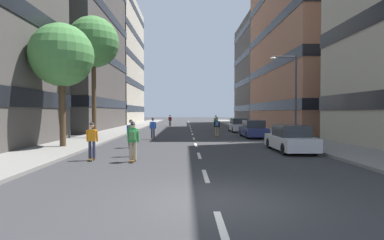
# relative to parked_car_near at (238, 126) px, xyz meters

# --- Properties ---
(ground_plane) EXTENTS (175.02, 175.02, 0.00)m
(ground_plane) POSITION_rel_parked_car_near_xyz_m (-5.26, 2.59, -0.70)
(ground_plane) COLOR #333335
(sidewalk_left) EXTENTS (3.63, 80.22, 0.14)m
(sidewalk_left) POSITION_rel_parked_car_near_xyz_m (-13.54, 6.24, -0.63)
(sidewalk_left) COLOR gray
(sidewalk_left) RESTS_ON ground_plane
(sidewalk_right) EXTENTS (3.63, 80.22, 0.14)m
(sidewalk_right) POSITION_rel_parked_car_near_xyz_m (3.02, 6.24, -0.63)
(sidewalk_right) COLOR gray
(sidewalk_right) RESTS_ON ground_plane
(lane_markings) EXTENTS (0.16, 67.20, 0.01)m
(lane_markings) POSITION_rel_parked_car_near_xyz_m (-5.26, 3.92, -0.70)
(lane_markings) COLOR silver
(lane_markings) RESTS_ON ground_plane
(building_left_mid) EXTENTS (16.90, 19.33, 21.96)m
(building_left_mid) POSITION_rel_parked_car_near_xyz_m (-23.74, 5.25, 10.37)
(building_left_mid) COLOR #4C4744
(building_left_mid) RESTS_ON ground_plane
(building_left_far) EXTENTS (16.90, 21.58, 23.36)m
(building_left_far) POSITION_rel_parked_car_near_xyz_m (-23.74, 24.90, 11.07)
(building_left_far) COLOR #BCB29E
(building_left_far) RESTS_ON ground_plane
(building_right_mid) EXTENTS (16.90, 23.13, 24.83)m
(building_right_mid) POSITION_rel_parked_car_near_xyz_m (13.22, 5.25, 11.81)
(building_right_mid) COLOR #9E6B51
(building_right_mid) RESTS_ON ground_plane
(building_right_far) EXTENTS (16.90, 16.60, 19.34)m
(building_right_far) POSITION_rel_parked_car_near_xyz_m (13.22, 24.90, 9.06)
(building_right_far) COLOR #4C4744
(building_right_far) RESTS_ON ground_plane
(parked_car_near) EXTENTS (1.82, 4.40, 1.52)m
(parked_car_near) POSITION_rel_parked_car_near_xyz_m (0.00, 0.00, 0.00)
(parked_car_near) COLOR silver
(parked_car_near) RESTS_ON ground_plane
(parked_car_mid) EXTENTS (1.82, 4.40, 1.52)m
(parked_car_mid) POSITION_rel_parked_car_near_xyz_m (0.00, -7.56, 0.00)
(parked_car_mid) COLOR navy
(parked_car_mid) RESTS_ON ground_plane
(parked_car_far) EXTENTS (1.82, 4.40, 1.52)m
(parked_car_far) POSITION_rel_parked_car_near_xyz_m (0.00, -17.11, 0.00)
(parked_car_far) COLOR silver
(parked_car_far) RESTS_ON ground_plane
(street_tree_near) EXTENTS (3.83, 3.83, 7.51)m
(street_tree_near) POSITION_rel_parked_car_near_xyz_m (-13.54, -15.32, 5.00)
(street_tree_near) COLOR #4C3823
(street_tree_near) RESTS_ON sidewalk_left
(street_tree_mid) EXTENTS (4.15, 4.15, 9.94)m
(street_tree_mid) POSITION_rel_parked_car_near_xyz_m (-13.54, -8.79, 7.25)
(street_tree_mid) COLOR #4C3823
(street_tree_mid) RESTS_ON sidewalk_left
(streetlamp_right) EXTENTS (2.13, 0.30, 6.50)m
(streetlamp_right) POSITION_rel_parked_car_near_xyz_m (2.29, -10.58, 3.44)
(streetlamp_right) COLOR #3F3F44
(streetlamp_right) RESTS_ON sidewalk_right
(skater_0) EXTENTS (0.55, 0.91, 1.78)m
(skater_0) POSITION_rel_parked_car_near_xyz_m (-10.34, -20.00, 0.29)
(skater_0) COLOR brown
(skater_0) RESTS_ON ground_plane
(skater_1) EXTENTS (0.53, 0.90, 1.78)m
(skater_1) POSITION_rel_parked_car_near_xyz_m (-8.35, -20.48, 0.32)
(skater_1) COLOR brown
(skater_1) RESTS_ON ground_plane
(skater_2) EXTENTS (0.55, 0.92, 1.78)m
(skater_2) POSITION_rel_parked_car_near_xyz_m (-8.64, -9.12, 0.29)
(skater_2) COLOR brown
(skater_2) RESTS_ON ground_plane
(skater_3) EXTENTS (0.55, 0.92, 1.78)m
(skater_3) POSITION_rel_parked_car_near_xyz_m (-9.41, -15.00, 0.32)
(skater_3) COLOR brown
(skater_3) RESTS_ON ground_plane
(skater_4) EXTENTS (0.55, 0.92, 1.78)m
(skater_4) POSITION_rel_parked_car_near_xyz_m (-8.33, 12.93, 0.32)
(skater_4) COLOR brown
(skater_4) RESTS_ON ground_plane
(skater_5) EXTENTS (0.55, 0.92, 1.78)m
(skater_5) POSITION_rel_parked_car_near_xyz_m (-8.63, -18.81, 0.29)
(skater_5) COLOR brown
(skater_5) RESTS_ON ground_plane
(skater_6) EXTENTS (0.55, 0.92, 1.78)m
(skater_6) POSITION_rel_parked_car_near_xyz_m (-1.92, 6.26, 0.29)
(skater_6) COLOR brown
(skater_6) RESTS_ON ground_plane
(skater_7) EXTENTS (0.54, 0.91, 1.78)m
(skater_7) POSITION_rel_parked_car_near_xyz_m (-3.14, -6.89, 0.32)
(skater_7) COLOR brown
(skater_7) RESTS_ON ground_plane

